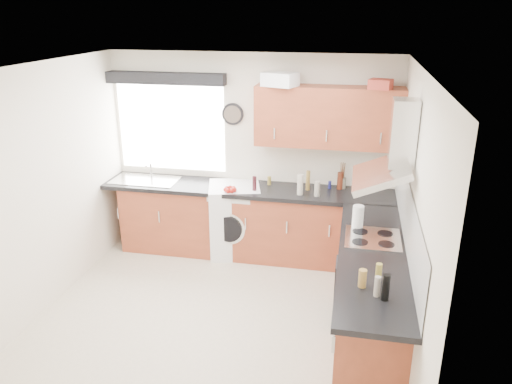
% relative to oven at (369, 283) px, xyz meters
% --- Properties ---
extents(ground_plane, '(3.60, 3.60, 0.00)m').
position_rel_oven_xyz_m(ground_plane, '(-1.50, -0.30, -0.42)').
color(ground_plane, beige).
extents(ceiling, '(3.60, 3.60, 0.02)m').
position_rel_oven_xyz_m(ceiling, '(-1.50, -0.30, 2.08)').
color(ceiling, white).
rests_on(ceiling, wall_back).
extents(wall_back, '(3.60, 0.02, 2.50)m').
position_rel_oven_xyz_m(wall_back, '(-1.50, 1.50, 0.82)').
color(wall_back, silver).
rests_on(wall_back, ground_plane).
extents(wall_front, '(3.60, 0.02, 2.50)m').
position_rel_oven_xyz_m(wall_front, '(-1.50, -2.10, 0.82)').
color(wall_front, silver).
rests_on(wall_front, ground_plane).
extents(wall_left, '(0.02, 3.60, 2.50)m').
position_rel_oven_xyz_m(wall_left, '(-3.30, -0.30, 0.82)').
color(wall_left, silver).
rests_on(wall_left, ground_plane).
extents(wall_right, '(0.02, 3.60, 2.50)m').
position_rel_oven_xyz_m(wall_right, '(0.30, -0.30, 0.82)').
color(wall_right, silver).
rests_on(wall_right, ground_plane).
extents(window, '(1.40, 0.02, 1.10)m').
position_rel_oven_xyz_m(window, '(-2.55, 1.49, 1.12)').
color(window, white).
rests_on(window, wall_back).
extents(window_blind, '(1.50, 0.18, 0.14)m').
position_rel_oven_xyz_m(window_blind, '(-2.55, 1.40, 1.76)').
color(window_blind, black).
rests_on(window_blind, wall_back).
extents(splashback, '(0.01, 3.00, 0.54)m').
position_rel_oven_xyz_m(splashback, '(0.29, 0.00, 0.75)').
color(splashback, white).
rests_on(splashback, wall_right).
extents(base_cab_back, '(3.00, 0.58, 0.86)m').
position_rel_oven_xyz_m(base_cab_back, '(-1.60, 1.21, 0.01)').
color(base_cab_back, brown).
rests_on(base_cab_back, ground_plane).
extents(base_cab_corner, '(0.60, 0.60, 0.86)m').
position_rel_oven_xyz_m(base_cab_corner, '(0.00, 1.20, 0.01)').
color(base_cab_corner, brown).
rests_on(base_cab_corner, ground_plane).
extents(base_cab_right, '(0.58, 2.10, 0.86)m').
position_rel_oven_xyz_m(base_cab_right, '(0.01, -0.15, 0.01)').
color(base_cab_right, brown).
rests_on(base_cab_right, ground_plane).
extents(worktop_back, '(3.60, 0.62, 0.05)m').
position_rel_oven_xyz_m(worktop_back, '(-1.50, 1.20, 0.46)').
color(worktop_back, black).
rests_on(worktop_back, base_cab_back).
extents(worktop_right, '(0.62, 2.42, 0.05)m').
position_rel_oven_xyz_m(worktop_right, '(0.00, -0.30, 0.46)').
color(worktop_right, black).
rests_on(worktop_right, base_cab_right).
extents(sink, '(0.84, 0.46, 0.10)m').
position_rel_oven_xyz_m(sink, '(-2.83, 1.20, 0.52)').
color(sink, silver).
rests_on(sink, worktop_back).
extents(oven, '(0.56, 0.58, 0.85)m').
position_rel_oven_xyz_m(oven, '(0.00, 0.00, 0.00)').
color(oven, black).
rests_on(oven, ground_plane).
extents(hob_plate, '(0.52, 0.52, 0.01)m').
position_rel_oven_xyz_m(hob_plate, '(0.00, 0.00, 0.49)').
color(hob_plate, silver).
rests_on(hob_plate, worktop_right).
extents(extractor_hood, '(0.52, 0.78, 0.66)m').
position_rel_oven_xyz_m(extractor_hood, '(0.10, -0.00, 1.34)').
color(extractor_hood, silver).
rests_on(extractor_hood, wall_right).
extents(upper_cabinets, '(1.70, 0.35, 0.70)m').
position_rel_oven_xyz_m(upper_cabinets, '(-0.55, 1.32, 1.38)').
color(upper_cabinets, brown).
rests_on(upper_cabinets, wall_back).
extents(washing_machine, '(0.75, 0.74, 0.91)m').
position_rel_oven_xyz_m(washing_machine, '(-1.66, 1.22, 0.03)').
color(washing_machine, white).
rests_on(washing_machine, ground_plane).
extents(wall_clock, '(0.27, 0.04, 0.27)m').
position_rel_oven_xyz_m(wall_clock, '(-1.73, 1.46, 1.33)').
color(wall_clock, black).
rests_on(wall_clock, wall_back).
extents(casserole, '(0.44, 0.38, 0.15)m').
position_rel_oven_xyz_m(casserole, '(-1.11, 1.22, 1.80)').
color(casserole, white).
rests_on(casserole, upper_cabinets).
extents(storage_box, '(0.28, 0.26, 0.11)m').
position_rel_oven_xyz_m(storage_box, '(0.00, 1.22, 1.78)').
color(storage_box, '#AB3629').
rests_on(storage_box, upper_cabinets).
extents(utensil_pot, '(0.12, 0.12, 0.13)m').
position_rel_oven_xyz_m(utensil_pot, '(-0.35, 1.40, 0.55)').
color(utensil_pot, '#746E5D').
rests_on(utensil_pot, worktop_back).
extents(kitchen_roll, '(0.14, 0.14, 0.24)m').
position_rel_oven_xyz_m(kitchen_roll, '(-0.15, 0.22, 0.61)').
color(kitchen_roll, white).
rests_on(kitchen_roll, worktop_right).
extents(tomato_cluster, '(0.14, 0.14, 0.06)m').
position_rel_oven_xyz_m(tomato_cluster, '(-1.66, 1.00, 0.52)').
color(tomato_cluster, '#A0140C').
rests_on(tomato_cluster, worktop_back).
extents(jar_0, '(0.07, 0.07, 0.18)m').
position_rel_oven_xyz_m(jar_0, '(-0.62, 1.07, 0.57)').
color(jar_0, gray).
rests_on(jar_0, worktop_back).
extents(jar_1, '(0.05, 0.05, 0.11)m').
position_rel_oven_xyz_m(jar_1, '(-1.24, 1.35, 0.54)').
color(jar_1, olive).
rests_on(jar_1, worktop_back).
extents(jar_2, '(0.04, 0.04, 0.09)m').
position_rel_oven_xyz_m(jar_2, '(-0.49, 1.36, 0.53)').
color(jar_2, navy).
rests_on(jar_2, worktop_back).
extents(jar_3, '(0.05, 0.05, 0.24)m').
position_rel_oven_xyz_m(jar_3, '(-0.75, 1.25, 0.61)').
color(jar_3, olive).
rests_on(jar_3, worktop_back).
extents(jar_4, '(0.05, 0.05, 0.18)m').
position_rel_oven_xyz_m(jar_4, '(-1.38, 1.11, 0.57)').
color(jar_4, '#361318').
rests_on(jar_4, worktop_back).
extents(jar_5, '(0.07, 0.07, 0.25)m').
position_rel_oven_xyz_m(jar_5, '(-0.83, 1.08, 0.61)').
color(jar_5, '#B9B09E').
rests_on(jar_5, worktop_back).
extents(jar_6, '(0.07, 0.07, 0.21)m').
position_rel_oven_xyz_m(jar_6, '(-0.37, 1.37, 0.59)').
color(jar_6, '#572212').
rests_on(jar_6, worktop_back).
extents(bottle_0, '(0.05, 0.05, 0.17)m').
position_rel_oven_xyz_m(bottle_0, '(0.01, -1.02, 0.57)').
color(bottle_0, gray).
rests_on(bottle_0, worktop_right).
extents(bottle_1, '(0.05, 0.05, 0.18)m').
position_rel_oven_xyz_m(bottle_1, '(0.02, -0.83, 0.57)').
color(bottle_1, olive).
rests_on(bottle_1, worktop_right).
extents(bottle_2, '(0.06, 0.06, 0.15)m').
position_rel_oven_xyz_m(bottle_2, '(-0.10, -0.91, 0.56)').
color(bottle_2, olive).
rests_on(bottle_2, worktop_right).
extents(bottle_3, '(0.06, 0.06, 0.21)m').
position_rel_oven_xyz_m(bottle_3, '(0.07, -1.06, 0.59)').
color(bottle_3, black).
rests_on(bottle_3, worktop_right).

